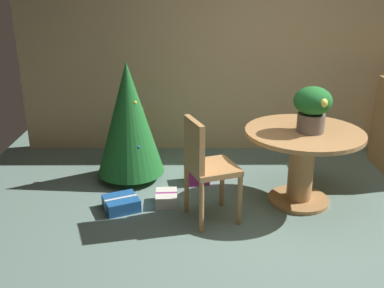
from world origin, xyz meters
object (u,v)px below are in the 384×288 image
(holiday_tree, at_px, (129,119))
(gift_box_blue, at_px, (121,203))
(gift_box_purple, at_px, (197,174))
(gift_box_cream, at_px, (166,198))
(wooden_chair_left, at_px, (205,164))
(flower_vase, at_px, (312,106))
(round_dining_table, at_px, (302,155))

(holiday_tree, height_order, gift_box_blue, holiday_tree)
(gift_box_purple, bearing_deg, gift_box_cream, -121.63)
(wooden_chair_left, bearing_deg, flower_vase, 17.50)
(holiday_tree, relative_size, gift_box_blue, 3.22)
(holiday_tree, distance_m, gift_box_purple, 0.94)
(round_dining_table, bearing_deg, holiday_tree, 161.75)
(wooden_chair_left, bearing_deg, holiday_tree, 130.65)
(round_dining_table, relative_size, gift_box_blue, 2.77)
(flower_vase, distance_m, holiday_tree, 1.88)
(round_dining_table, height_order, flower_vase, flower_vase)
(round_dining_table, distance_m, flower_vase, 0.49)
(wooden_chair_left, distance_m, holiday_tree, 1.20)
(gift_box_purple, height_order, gift_box_blue, gift_box_purple)
(flower_vase, xyz_separation_m, gift_box_blue, (-1.77, -0.12, -0.92))
(flower_vase, xyz_separation_m, wooden_chair_left, (-0.98, -0.31, -0.43))
(round_dining_table, height_order, gift_box_cream, round_dining_table)
(flower_vase, relative_size, gift_box_blue, 1.06)
(wooden_chair_left, distance_m, gift_box_purple, 0.92)
(flower_vase, relative_size, wooden_chair_left, 0.44)
(gift_box_purple, bearing_deg, wooden_chair_left, -85.97)
(flower_vase, height_order, wooden_chair_left, flower_vase)
(flower_vase, xyz_separation_m, gift_box_purple, (-1.04, 0.49, -0.88))
(wooden_chair_left, height_order, holiday_tree, holiday_tree)
(gift_box_blue, bearing_deg, holiday_tree, 89.03)
(wooden_chair_left, height_order, gift_box_cream, wooden_chair_left)
(flower_vase, height_order, gift_box_blue, flower_vase)
(holiday_tree, height_order, gift_box_cream, holiday_tree)
(flower_vase, xyz_separation_m, gift_box_cream, (-1.34, -0.01, -0.92))
(holiday_tree, xyz_separation_m, gift_box_cream, (0.41, -0.61, -0.63))
(round_dining_table, bearing_deg, wooden_chair_left, -160.00)
(round_dining_table, distance_m, gift_box_purple, 1.16)
(wooden_chair_left, bearing_deg, gift_box_blue, 166.26)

